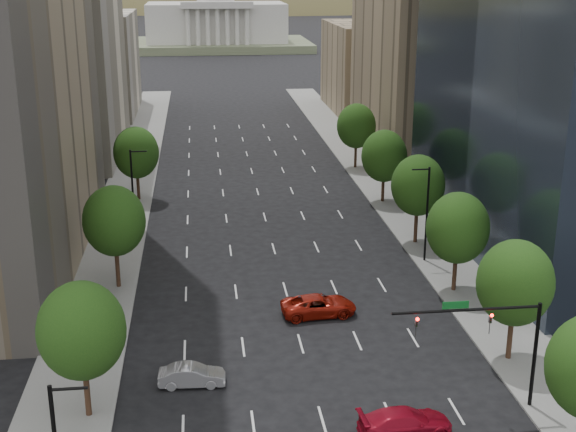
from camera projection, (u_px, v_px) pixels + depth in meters
name	position (u px, v px, depth m)	size (l,w,h in m)	color
sidewalk_left	(110.00, 254.00, 73.62)	(6.00, 200.00, 0.15)	slate
sidewalk_right	(430.00, 242.00, 77.01)	(6.00, 200.00, 0.15)	slate
midrise_cream_left	(63.00, 30.00, 107.89)	(14.00, 30.00, 35.00)	beige
filler_left	(96.00, 64.00, 141.70)	(14.00, 26.00, 18.00)	beige
parking_tan_right	(420.00, 47.00, 111.29)	(14.00, 30.00, 30.00)	#8C7759
filler_right	(369.00, 67.00, 144.64)	(14.00, 26.00, 16.00)	#8C7759
tree_right_1	(515.00, 283.00, 52.42)	(5.20, 5.20, 8.75)	#382316
tree_right_2	(458.00, 228.00, 63.81)	(5.20, 5.20, 8.61)	#382316
tree_right_3	(418.00, 185.00, 75.06)	(5.20, 5.20, 8.89)	#382316
tree_right_4	(384.00, 156.00, 88.43)	(5.20, 5.20, 8.46)	#382316
tree_right_5	(356.00, 126.00, 103.47)	(5.20, 5.20, 8.75)	#382316
tree_left_0	(82.00, 331.00, 45.57)	(5.20, 5.20, 8.75)	#382316
tree_left_1	(114.00, 221.00, 64.41)	(5.20, 5.20, 8.97)	#382316
tree_left_2	(136.00, 153.00, 89.08)	(5.20, 5.20, 8.68)	#382316
streetlight_rn	(426.00, 212.00, 70.60)	(1.70, 0.20, 9.00)	black
streetlight_ln	(133.00, 191.00, 77.11)	(1.70, 0.20, 9.00)	black
traffic_signal	(498.00, 333.00, 46.54)	(9.12, 0.40, 7.38)	black
capitol	(216.00, 22.00, 252.07)	(60.00, 40.00, 35.20)	#596647
foothills	(250.00, 52.00, 600.71)	(720.00, 413.00, 263.00)	brown
car_red_near	(405.00, 422.00, 45.27)	(2.26, 5.57, 1.62)	maroon
car_silver	(192.00, 375.00, 50.65)	(1.51, 4.33, 1.43)	#9FA0A5
car_red_far	(319.00, 306.00, 60.79)	(2.71, 5.87, 1.63)	maroon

